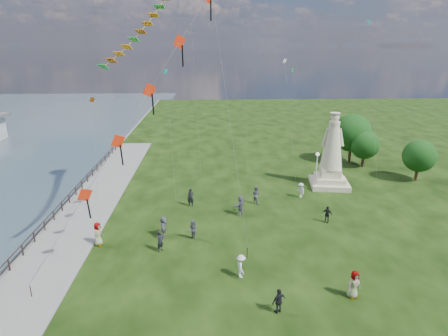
{
  "coord_description": "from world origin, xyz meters",
  "views": [
    {
      "loc": [
        -2.28,
        -21.33,
        15.1
      ],
      "look_at": [
        -1.0,
        8.0,
        5.5
      ],
      "focal_mm": 30.0,
      "sensor_mm": 36.0,
      "label": 1
    }
  ],
  "objects_px": {
    "statue": "(331,159)",
    "person_2": "(241,266)",
    "person_1": "(193,230)",
    "person_3": "(279,301)",
    "person_4": "(354,284)",
    "person_8": "(301,190)",
    "person_0": "(160,241)",
    "lamppost": "(317,163)",
    "person_9": "(327,214)",
    "person_5": "(164,227)",
    "person_7": "(256,195)",
    "person_11": "(240,205)",
    "person_6": "(191,198)",
    "person_10": "(98,234)"
  },
  "relations": [
    {
      "from": "person_0",
      "to": "statue",
      "type": "bearing_deg",
      "value": -17.22
    },
    {
      "from": "lamppost",
      "to": "person_2",
      "type": "relative_size",
      "value": 2.56
    },
    {
      "from": "lamppost",
      "to": "person_3",
      "type": "distance_m",
      "value": 21.09
    },
    {
      "from": "person_0",
      "to": "person_7",
      "type": "xyz_separation_m",
      "value": [
        8.49,
        8.85,
        0.05
      ]
    },
    {
      "from": "person_10",
      "to": "person_7",
      "type": "bearing_deg",
      "value": -42.87
    },
    {
      "from": "person_5",
      "to": "person_8",
      "type": "relative_size",
      "value": 1.13
    },
    {
      "from": "person_3",
      "to": "person_4",
      "type": "height_order",
      "value": "person_4"
    },
    {
      "from": "person_5",
      "to": "person_0",
      "type": "bearing_deg",
      "value": -179.24
    },
    {
      "from": "person_0",
      "to": "person_10",
      "type": "height_order",
      "value": "person_10"
    },
    {
      "from": "statue",
      "to": "person_11",
      "type": "relative_size",
      "value": 4.3
    },
    {
      "from": "person_6",
      "to": "person_10",
      "type": "height_order",
      "value": "person_10"
    },
    {
      "from": "statue",
      "to": "person_7",
      "type": "height_order",
      "value": "statue"
    },
    {
      "from": "person_5",
      "to": "person_6",
      "type": "relative_size",
      "value": 0.98
    },
    {
      "from": "person_9",
      "to": "person_11",
      "type": "distance_m",
      "value": 7.84
    },
    {
      "from": "person_0",
      "to": "person_4",
      "type": "distance_m",
      "value": 14.16
    },
    {
      "from": "person_7",
      "to": "person_0",
      "type": "bearing_deg",
      "value": 93.27
    },
    {
      "from": "person_0",
      "to": "person_3",
      "type": "distance_m",
      "value": 10.74
    },
    {
      "from": "lamppost",
      "to": "person_6",
      "type": "bearing_deg",
      "value": -164.42
    },
    {
      "from": "lamppost",
      "to": "person_11",
      "type": "bearing_deg",
      "value": -145.82
    },
    {
      "from": "person_1",
      "to": "person_10",
      "type": "relative_size",
      "value": 0.89
    },
    {
      "from": "lamppost",
      "to": "person_0",
      "type": "bearing_deg",
      "value": -141.73
    },
    {
      "from": "person_1",
      "to": "person_4",
      "type": "relative_size",
      "value": 0.92
    },
    {
      "from": "statue",
      "to": "person_2",
      "type": "relative_size",
      "value": 4.96
    },
    {
      "from": "statue",
      "to": "person_9",
      "type": "relative_size",
      "value": 5.3
    },
    {
      "from": "person_2",
      "to": "person_8",
      "type": "height_order",
      "value": "person_2"
    },
    {
      "from": "statue",
      "to": "person_2",
      "type": "height_order",
      "value": "statue"
    },
    {
      "from": "person_9",
      "to": "person_10",
      "type": "distance_m",
      "value": 19.6
    },
    {
      "from": "person_2",
      "to": "person_5",
      "type": "xyz_separation_m",
      "value": [
        -5.89,
        5.99,
        0.07
      ]
    },
    {
      "from": "statue",
      "to": "person_8",
      "type": "distance_m",
      "value": 5.71
    },
    {
      "from": "person_1",
      "to": "person_7",
      "type": "xyz_separation_m",
      "value": [
        6.06,
        7.16,
        0.05
      ]
    },
    {
      "from": "person_10",
      "to": "lamppost",
      "type": "bearing_deg",
      "value": -44.24
    },
    {
      "from": "person_3",
      "to": "person_11",
      "type": "relative_size",
      "value": 0.84
    },
    {
      "from": "statue",
      "to": "person_3",
      "type": "xyz_separation_m",
      "value": [
        -9.59,
        -20.82,
        -2.34
      ]
    },
    {
      "from": "person_5",
      "to": "person_11",
      "type": "distance_m",
      "value": 7.77
    },
    {
      "from": "person_6",
      "to": "person_2",
      "type": "bearing_deg",
      "value": -65.5
    },
    {
      "from": "statue",
      "to": "person_0",
      "type": "bearing_deg",
      "value": -134.19
    },
    {
      "from": "person_7",
      "to": "person_11",
      "type": "xyz_separation_m",
      "value": [
        -1.78,
        -2.6,
        0.06
      ]
    },
    {
      "from": "person_4",
      "to": "person_8",
      "type": "xyz_separation_m",
      "value": [
        0.6,
        16.36,
        -0.13
      ]
    },
    {
      "from": "person_6",
      "to": "person_4",
      "type": "bearing_deg",
      "value": -46.99
    },
    {
      "from": "person_2",
      "to": "person_1",
      "type": "bearing_deg",
      "value": 25.77
    },
    {
      "from": "person_0",
      "to": "person_2",
      "type": "distance_m",
      "value": 6.94
    },
    {
      "from": "person_0",
      "to": "person_2",
      "type": "relative_size",
      "value": 1.03
    },
    {
      "from": "person_0",
      "to": "person_9",
      "type": "relative_size",
      "value": 1.1
    },
    {
      "from": "statue",
      "to": "person_10",
      "type": "relative_size",
      "value": 4.28
    },
    {
      "from": "statue",
      "to": "person_10",
      "type": "bearing_deg",
      "value": -143.13
    },
    {
      "from": "statue",
      "to": "person_2",
      "type": "bearing_deg",
      "value": -115.82
    },
    {
      "from": "statue",
      "to": "person_1",
      "type": "xyz_separation_m",
      "value": [
        -14.98,
        -11.77,
        -2.29
      ]
    },
    {
      "from": "statue",
      "to": "person_8",
      "type": "relative_size",
      "value": 5.18
    },
    {
      "from": "person_8",
      "to": "person_11",
      "type": "height_order",
      "value": "person_11"
    },
    {
      "from": "lamppost",
      "to": "person_9",
      "type": "bearing_deg",
      "value": -98.1
    }
  ]
}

